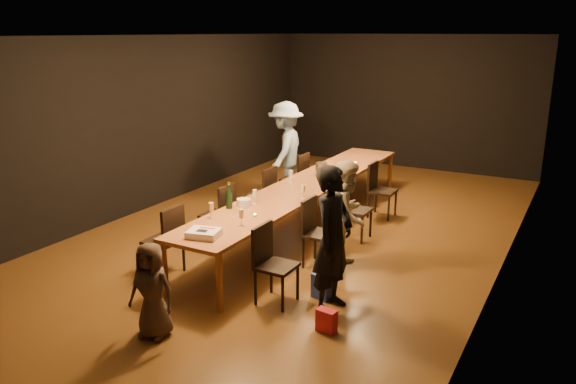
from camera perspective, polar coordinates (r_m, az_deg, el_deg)
The scene contains 30 objects.
ground at distance 9.03m, azimuth 1.79°, elevation -3.79°, with size 10.00×10.00×0.00m, color #3E220F.
room_shell at distance 8.55m, azimuth 1.91°, elevation 9.42°, with size 6.04×10.04×3.02m.
table at distance 8.81m, azimuth 1.83°, elevation 0.50°, with size 0.90×6.00×0.75m.
chair_right_0 at distance 6.52m, azimuth -1.17°, elevation -7.45°, with size 0.42×0.42×0.93m, color black, non-canonical shape.
chair_right_1 at distance 7.50m, azimuth 3.42°, elevation -4.23°, with size 0.42×0.42×0.93m, color black, non-canonical shape.
chair_right_2 at distance 8.55m, azimuth 6.89°, elevation -1.76°, with size 0.42×0.42×0.93m, color black, non-canonical shape.
chair_right_3 at distance 9.63m, azimuth 9.59°, elevation 0.16°, with size 0.42×0.42×0.93m, color black, non-canonical shape.
chair_left_0 at distance 7.45m, azimuth -12.61°, elevation -4.76°, with size 0.42×0.42×0.93m, color black, non-canonical shape.
chair_left_1 at distance 8.33m, azimuth -7.19°, elevation -2.25°, with size 0.42×0.42×0.93m, color black, non-canonical shape.
chair_left_2 at distance 9.28m, azimuth -2.87°, elevation -0.23°, with size 0.42×0.42×0.93m, color black, non-canonical shape.
chair_left_3 at distance 10.28m, azimuth 0.64°, elevation 1.42°, with size 0.42×0.42×0.93m, color black, non-canonical shape.
woman_birthday at distance 6.25m, azimuth 4.58°, elevation -4.82°, with size 0.61×0.40×1.68m, color black.
woman_tan at distance 7.42m, azimuth 6.02°, elevation -2.34°, with size 0.71×0.55×1.47m, color #BDAE8E.
man_blue at distance 10.53m, azimuth -0.25°, elevation 4.25°, with size 1.17×0.68×1.82m, color #7D9DC2.
child at distance 5.98m, azimuth -13.67°, elevation -9.68°, with size 0.50×0.33×1.02m, color #453126.
gift_bag_red at distance 6.07m, azimuth 3.93°, elevation -12.91°, with size 0.21×0.12×0.25m, color red.
gift_bag_blue at distance 6.76m, azimuth 3.55°, elevation -9.52°, with size 0.24×0.16×0.30m, color #223A95.
birthday_cake at distance 6.63m, azimuth -8.55°, elevation -4.18°, with size 0.42×0.37×0.09m.
plate_stack at distance 7.69m, azimuth -4.52°, elevation -1.09°, with size 0.19×0.19×0.11m, color white.
champagne_bottle at distance 7.59m, azimuth -6.02°, elevation -0.32°, with size 0.09×0.09×0.37m, color black, non-canonical shape.
ice_bucket at distance 9.38m, azimuth 3.37°, elevation 2.39°, with size 0.18×0.18×0.20m, color #A8A9AD.
wineglass_0 at distance 7.24m, azimuth -7.79°, elevation -1.87°, with size 0.06×0.06×0.21m, color beige, non-canonical shape.
wineglass_1 at distance 6.94m, azimuth -4.78°, elevation -2.58°, with size 0.06×0.06×0.21m, color beige, non-canonical shape.
wineglass_2 at distance 7.78m, azimuth -3.38°, elevation -0.49°, with size 0.06×0.06×0.21m, color silver, non-canonical shape.
wineglass_3 at distance 8.01m, azimuth 1.54°, elevation 0.03°, with size 0.06×0.06×0.21m, color beige, non-canonical shape.
wineglass_4 at distance 8.85m, azimuth 0.29°, elevation 1.59°, with size 0.06×0.06×0.21m, color silver, non-canonical shape.
wineglass_5 at distance 9.29m, azimuth 4.33°, elevation 2.25°, with size 0.06×0.06×0.21m, color silver, non-canonical shape.
tealight_near at distance 7.27m, azimuth -3.38°, elevation -2.39°, with size 0.05×0.05×0.03m, color #B2B7B2.
tealight_mid at distance 9.02m, azimuth 3.64°, elevation 1.26°, with size 0.05×0.05×0.03m, color #B2B7B2.
tealight_far at distance 10.22m, azimuth 6.88°, elevation 2.95°, with size 0.05×0.05×0.03m, color #B2B7B2.
Camera 1 is at (3.85, -7.57, 3.06)m, focal length 35.00 mm.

